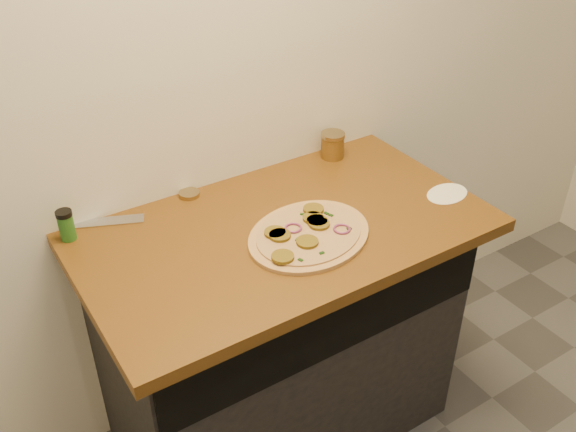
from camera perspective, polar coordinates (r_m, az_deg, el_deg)
cabinet at (r=2.20m, az=-0.80°, el=-10.63°), size 1.10×0.60×0.86m
countertop at (r=1.89m, az=-0.42°, el=-1.33°), size 1.20×0.70×0.04m
pizza at (r=1.83m, az=1.83°, el=-1.59°), size 0.48×0.48×0.03m
chefs_knife at (r=1.98m, az=-18.65°, el=-0.65°), size 0.34×0.17×0.02m
mason_jar_lid at (r=2.04m, az=-8.77°, el=1.95°), size 0.07×0.07×0.01m
salsa_jar at (r=2.23m, az=3.98°, el=6.32°), size 0.08×0.08×0.09m
spice_shaker at (r=1.91m, az=-19.11°, el=-0.77°), size 0.05×0.05×0.09m
flour_spill at (r=2.09m, az=13.96°, el=1.93°), size 0.18×0.18×0.00m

